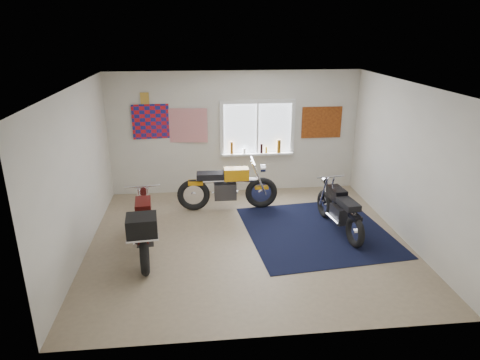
{
  "coord_description": "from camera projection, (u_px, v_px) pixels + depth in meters",
  "views": [
    {
      "loc": [
        -0.84,
        -6.7,
        3.56
      ],
      "look_at": [
        -0.1,
        0.4,
        1.0
      ],
      "focal_mm": 32.0,
      "sensor_mm": 36.0,
      "label": 1
    }
  ],
  "objects": [
    {
      "name": "ground",
      "position": [
        248.0,
        240.0,
        7.56
      ],
      "size": [
        5.5,
        5.5,
        0.0
      ],
      "primitive_type": "plane",
      "color": "#9E896B",
      "rests_on": "ground"
    },
    {
      "name": "oil_bottles",
      "position": [
        261.0,
        148.0,
        9.51
      ],
      "size": [
        1.14,
        0.09,
        0.3
      ],
      "color": "#965515",
      "rests_on": "window_assembly"
    },
    {
      "name": "room_shell",
      "position": [
        249.0,
        151.0,
        7.0
      ],
      "size": [
        5.5,
        5.5,
        5.5
      ],
      "color": "white",
      "rests_on": "ground"
    },
    {
      "name": "window_assembly",
      "position": [
        257.0,
        132.0,
        9.46
      ],
      "size": [
        1.66,
        0.17,
        1.26
      ],
      "color": "white",
      "rests_on": "room_shell"
    },
    {
      "name": "maroon_tourer",
      "position": [
        144.0,
        228.0,
        6.86
      ],
      "size": [
        0.66,
        1.99,
        1.01
      ],
      "rotation": [
        0.0,
        0.0,
        1.66
      ],
      "color": "black",
      "rests_on": "ground"
    },
    {
      "name": "yellow_triumph",
      "position": [
        227.0,
        188.0,
        8.74
      ],
      "size": [
        2.07,
        0.62,
        1.04
      ],
      "rotation": [
        0.0,
        0.0,
        -0.01
      ],
      "color": "black",
      "rests_on": "ground"
    },
    {
      "name": "navy_rug",
      "position": [
        317.0,
        231.0,
        7.9
      ],
      "size": [
        2.75,
        2.84,
        0.01
      ],
      "primitive_type": "cube",
      "rotation": [
        0.0,
        0.0,
        0.1
      ],
      "color": "black",
      "rests_on": "ground"
    },
    {
      "name": "flag_display",
      "position": [
        145.0,
        98.0,
        8.97
      ],
      "size": [
        1.6,
        0.1,
        1.17
      ],
      "color": "red",
      "rests_on": "room_shell"
    },
    {
      "name": "triumph_poster",
      "position": [
        322.0,
        122.0,
        9.55
      ],
      "size": [
        0.9,
        0.03,
        0.7
      ],
      "primitive_type": "cube",
      "color": "#A54C14",
      "rests_on": "room_shell"
    },
    {
      "name": "black_chrome_bike",
      "position": [
        339.0,
        210.0,
        7.79
      ],
      "size": [
        0.55,
        1.8,
        0.92
      ],
      "rotation": [
        0.0,
        0.0,
        1.7
      ],
      "color": "black",
      "rests_on": "navy_rug"
    }
  ]
}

